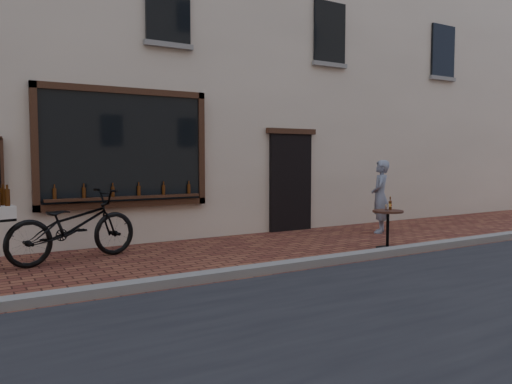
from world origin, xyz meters
TOP-DOWN VIEW (x-y plane):
  - ground at (0.00, 0.00)m, footprint 90.00×90.00m
  - kerb at (0.00, 0.20)m, footprint 90.00×0.25m
  - shop_building at (0.00, 6.50)m, footprint 28.00×6.20m
  - cargo_bicycle at (-3.08, 2.49)m, footprint 2.61×1.34m
  - bistro_table at (2.10, 0.64)m, footprint 0.55×0.55m
  - pedestrian at (3.41, 2.16)m, footprint 0.69×0.68m

SIDE VIEW (x-z plane):
  - ground at x=0.00m, z-range 0.00..0.00m
  - kerb at x=0.00m, z-range 0.00..0.12m
  - bistro_table at x=2.10m, z-range 0.03..0.98m
  - cargo_bicycle at x=-3.08m, z-range -0.03..1.20m
  - pedestrian at x=3.41m, z-range 0.00..1.61m
  - shop_building at x=0.00m, z-range 0.00..10.00m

